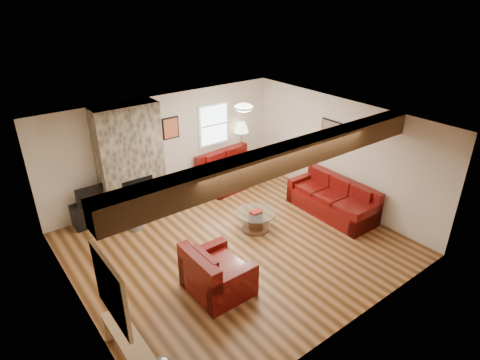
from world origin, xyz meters
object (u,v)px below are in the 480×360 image
Objects in this scene: loveseat at (231,169)px; coffee_table at (256,221)px; tv_cabinet at (96,212)px; floor_lamp at (241,130)px; television at (93,193)px; sofa_three at (332,198)px; armchair_red at (218,269)px.

loveseat is 2.23m from coffee_table.
tv_cabinet is 0.66× the size of floor_lamp.
television reaches higher than loveseat.
floor_lamp is (-0.37, 2.88, 0.89)m from sofa_three.
coffee_table is at bearing -104.97° from sofa_three.
television reaches higher than tv_cabinet.
sofa_three is at bearing -81.38° from armchair_red.
tv_cabinet is 1.32× the size of television.
armchair_red is at bearing -75.47° from television.
floor_lamp is (0.58, 0.32, 0.85)m from loveseat.
television is 4.06m from floor_lamp.
television is (-2.59, 2.35, 0.50)m from coffee_table.
coffee_table is at bearing -117.61° from loveseat.
loveseat is at bearing -4.98° from television.
loveseat is 1.08× the size of floor_lamp.
armchair_red reaches higher than sofa_three.
loveseat reaches higher than tv_cabinet.
armchair_red reaches higher than tv_cabinet.
floor_lamp reaches higher than coffee_table.
sofa_three is 3.55m from armchair_red.
television is at bearing 14.16° from armchair_red.
floor_lamp is at bearing 0.28° from television.
sofa_three is 1.37× the size of floor_lamp.
coffee_table is at bearing -42.21° from tv_cabinet.
tv_cabinet is (-4.39, 2.86, -0.15)m from sofa_three.
television is (-0.89, 3.42, 0.29)m from armchair_red.
armchair_red is (-3.51, -0.55, 0.03)m from sofa_three.
coffee_table is at bearing -58.28° from armchair_red.
sofa_three is at bearing -33.08° from television.
loveseat is at bearing -4.98° from tv_cabinet.
floor_lamp is at bearing -171.76° from sofa_three.
television is at bearing -122.17° from sofa_three.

